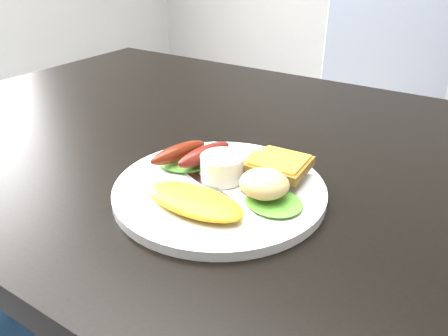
{
  "coord_description": "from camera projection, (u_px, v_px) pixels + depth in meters",
  "views": [
    {
      "loc": [
        0.35,
        -0.54,
        1.03
      ],
      "look_at": [
        0.09,
        -0.14,
        0.78
      ],
      "focal_mm": 35.0,
      "sensor_mm": 36.0,
      "label": 1
    }
  ],
  "objects": [
    {
      "name": "fork",
      "position": [
        192.0,
        174.0,
        0.57
      ],
      "size": [
        0.15,
        0.07,
        0.0
      ],
      "primitive_type": "cube",
      "rotation": [
        0.0,
        0.0,
        -0.38
      ],
      "color": "#ADAFB7",
      "rests_on": "plate"
    },
    {
      "name": "lettuce_left",
      "position": [
        185.0,
        161.0,
        0.6
      ],
      "size": [
        0.08,
        0.08,
        0.01
      ],
      "primitive_type": "ellipsoid",
      "rotation": [
        0.0,
        0.0,
        0.12
      ],
      "color": "#4A9134",
      "rests_on": "plate"
    },
    {
      "name": "person",
      "position": [
        240.0,
        7.0,
        1.25
      ],
      "size": [
        0.72,
        0.59,
        1.72
      ],
      "primitive_type": "imported",
      "rotation": [
        0.0,
        0.0,
        2.82
      ],
      "color": "#27507C",
      "rests_on": "ground"
    },
    {
      "name": "dining_table",
      "position": [
        224.0,
        148.0,
        0.72
      ],
      "size": [
        1.2,
        0.8,
        0.04
      ],
      "primitive_type": "cube",
      "color": "black",
      "rests_on": "ground"
    },
    {
      "name": "lettuce_right",
      "position": [
        274.0,
        202.0,
        0.5
      ],
      "size": [
        0.08,
        0.08,
        0.01
      ],
      "primitive_type": "ellipsoid",
      "rotation": [
        0.0,
        0.0,
        -0.27
      ],
      "color": "#3B9031",
      "rests_on": "plate"
    },
    {
      "name": "potato_salad",
      "position": [
        264.0,
        184.0,
        0.5
      ],
      "size": [
        0.07,
        0.06,
        0.03
      ],
      "primitive_type": "ellipsoid",
      "rotation": [
        0.0,
        0.0,
        0.14
      ],
      "color": "beige",
      "rests_on": "lettuce_right"
    },
    {
      "name": "toast_b",
      "position": [
        280.0,
        165.0,
        0.55
      ],
      "size": [
        0.07,
        0.07,
        0.01
      ],
      "primitive_type": "cube",
      "rotation": [
        0.0,
        0.0,
        0.05
      ],
      "color": "olive",
      "rests_on": "toast_a"
    },
    {
      "name": "toast_a",
      "position": [
        268.0,
        167.0,
        0.57
      ],
      "size": [
        0.07,
        0.07,
        0.01
      ],
      "primitive_type": "cube",
      "rotation": [
        0.0,
        0.0,
        0.17
      ],
      "color": "brown",
      "rests_on": "plate"
    },
    {
      "name": "omelette",
      "position": [
        194.0,
        201.0,
        0.49
      ],
      "size": [
        0.13,
        0.06,
        0.02
      ],
      "primitive_type": "ellipsoid",
      "rotation": [
        0.0,
        0.0,
        -0.01
      ],
      "color": "orange",
      "rests_on": "plate"
    },
    {
      "name": "sausage_a",
      "position": [
        179.0,
        152.0,
        0.58
      ],
      "size": [
        0.04,
        0.09,
        0.02
      ],
      "primitive_type": "ellipsoid",
      "rotation": [
        0.0,
        0.0,
        -0.25
      ],
      "color": "maroon",
      "rests_on": "lettuce_left"
    },
    {
      "name": "plate",
      "position": [
        220.0,
        189.0,
        0.55
      ],
      "size": [
        0.26,
        0.26,
        0.01
      ],
      "primitive_type": "cylinder",
      "color": "white",
      "rests_on": "dining_table"
    },
    {
      "name": "dining_chair",
      "position": [
        358.0,
        144.0,
        1.4
      ],
      "size": [
        0.54,
        0.54,
        0.05
      ],
      "primitive_type": "cube",
      "rotation": [
        0.0,
        0.0,
        0.43
      ],
      "color": "tan",
      "rests_on": "ground"
    },
    {
      "name": "sausage_b",
      "position": [
        204.0,
        154.0,
        0.58
      ],
      "size": [
        0.04,
        0.09,
        0.02
      ],
      "primitive_type": "ellipsoid",
      "rotation": [
        0.0,
        0.0,
        -0.2
      ],
      "color": "maroon",
      "rests_on": "lettuce_left"
    },
    {
      "name": "ramekin",
      "position": [
        222.0,
        167.0,
        0.55
      ],
      "size": [
        0.07,
        0.07,
        0.03
      ],
      "primitive_type": "cylinder",
      "rotation": [
        0.0,
        0.0,
        -0.41
      ],
      "color": "white",
      "rests_on": "plate"
    }
  ]
}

